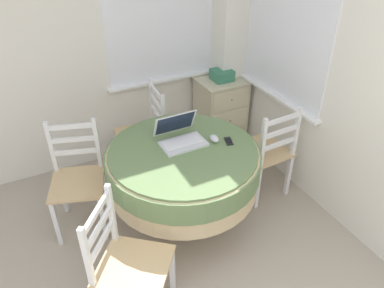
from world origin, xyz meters
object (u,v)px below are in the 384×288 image
at_px(cell_phone, 229,141).
at_px(computer_mouse, 214,139).
at_px(dining_chair_near_back_window, 145,134).
at_px(laptop, 180,136).
at_px(dining_chair_left_flank, 78,179).
at_px(dining_chair_camera_near, 127,264).
at_px(dining_chair_near_right_window, 266,152).
at_px(round_dining_table, 183,167).
at_px(corner_cabinet, 220,111).
at_px(storage_box, 222,75).

bearing_deg(cell_phone, computer_mouse, 150.79).
relative_size(computer_mouse, dining_chair_near_back_window, 0.11).
xyz_separation_m(laptop, dining_chair_near_back_window, (-0.05, 0.72, -0.37)).
distance_m(laptop, dining_chair_left_flank, 0.91).
height_order(dining_chair_near_back_window, dining_chair_camera_near, same).
xyz_separation_m(laptop, dining_chair_near_right_window, (0.80, -0.05, -0.37)).
xyz_separation_m(computer_mouse, dining_chair_near_back_window, (-0.28, 0.83, -0.34)).
xyz_separation_m(computer_mouse, dining_chair_camera_near, (-0.91, -0.55, -0.34)).
height_order(laptop, computer_mouse, laptop).
height_order(round_dining_table, corner_cabinet, round_dining_table).
height_order(laptop, dining_chair_near_right_window, laptop).
distance_m(round_dining_table, laptop, 0.23).
xyz_separation_m(dining_chair_near_back_window, storage_box, (0.94, 0.18, 0.36)).
xyz_separation_m(computer_mouse, storage_box, (0.66, 1.01, 0.01)).
xyz_separation_m(dining_chair_near_back_window, dining_chair_camera_near, (-0.63, -1.39, 0.00)).
relative_size(laptop, storage_box, 1.71).
bearing_deg(dining_chair_near_back_window, storage_box, 10.66).
relative_size(cell_phone, dining_chair_near_back_window, 0.13).
bearing_deg(round_dining_table, storage_box, 47.59).
bearing_deg(dining_chair_left_flank, dining_chair_near_right_window, -12.88).
bearing_deg(dining_chair_camera_near, corner_cabinet, 44.91).
height_order(laptop, dining_chair_left_flank, laptop).
distance_m(computer_mouse, dining_chair_near_right_window, 0.67).
bearing_deg(dining_chair_near_back_window, cell_phone, -66.93).
bearing_deg(laptop, round_dining_table, -105.85).
distance_m(computer_mouse, dining_chair_near_back_window, 0.94).
distance_m(laptop, dining_chair_near_right_window, 0.88).
bearing_deg(laptop, corner_cabinet, 45.27).
distance_m(round_dining_table, dining_chair_near_back_window, 0.85).
height_order(cell_phone, dining_chair_camera_near, dining_chair_camera_near).
xyz_separation_m(dining_chair_left_flank, corner_cabinet, (1.67, 0.60, -0.07)).
relative_size(dining_chair_near_right_window, corner_cabinet, 1.21).
bearing_deg(corner_cabinet, cell_phone, -117.87).
distance_m(dining_chair_near_right_window, corner_cabinet, 0.96).
distance_m(laptop, dining_chair_near_back_window, 0.81).
bearing_deg(dining_chair_left_flank, corner_cabinet, 19.69).
bearing_deg(cell_phone, dining_chair_near_back_window, 113.07).
height_order(dining_chair_near_right_window, corner_cabinet, dining_chair_near_right_window).
xyz_separation_m(round_dining_table, dining_chair_near_right_window, (0.84, 0.06, -0.16)).
bearing_deg(dining_chair_near_right_window, cell_phone, -166.37).
relative_size(dining_chair_left_flank, corner_cabinet, 1.21).
height_order(laptop, dining_chair_near_back_window, laptop).
distance_m(round_dining_table, dining_chair_near_right_window, 0.85).
bearing_deg(corner_cabinet, storage_box, -126.22).
height_order(computer_mouse, dining_chair_near_right_window, dining_chair_near_right_window).
height_order(computer_mouse, cell_phone, computer_mouse).
relative_size(laptop, cell_phone, 2.93).
bearing_deg(dining_chair_left_flank, round_dining_table, -29.75).
xyz_separation_m(cell_phone, corner_cabinet, (0.57, 1.07, -0.40)).
relative_size(round_dining_table, cell_phone, 9.94).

